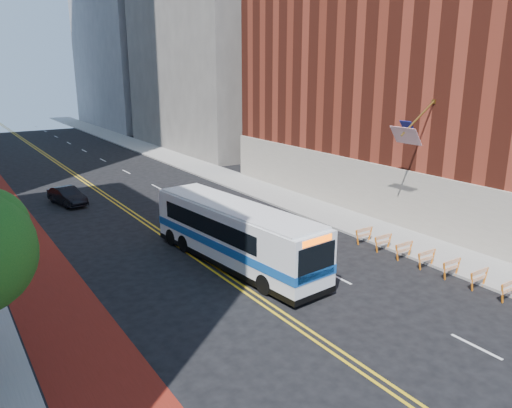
% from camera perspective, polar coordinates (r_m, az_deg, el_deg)
% --- Properties ---
extents(ground, '(160.00, 160.00, 0.00)m').
position_cam_1_polar(ground, '(19.70, 10.66, -17.21)').
color(ground, black).
rests_on(ground, ground).
extents(sidewalk_right, '(4.00, 140.00, 0.15)m').
position_cam_1_polar(sidewalk_right, '(49.14, -3.54, 3.14)').
color(sidewalk_right, gray).
rests_on(sidewalk_right, ground).
extents(center_line_inner, '(0.14, 140.00, 0.01)m').
position_cam_1_polar(center_line_inner, '(44.54, -17.24, 1.07)').
color(center_line_inner, gold).
rests_on(center_line_inner, ground).
extents(center_line_outer, '(0.14, 140.00, 0.01)m').
position_cam_1_polar(center_line_outer, '(44.63, -16.80, 1.13)').
color(center_line_outer, gold).
rests_on(center_line_outer, ground).
extents(lane_dashes, '(0.14, 98.20, 0.01)m').
position_cam_1_polar(lane_dashes, '(53.44, -14.60, 3.59)').
color(lane_dashes, silver).
rests_on(lane_dashes, ground).
extents(brick_building, '(18.73, 36.00, 22.00)m').
position_cam_1_polar(brick_building, '(41.26, 22.38, 14.93)').
color(brick_building, maroon).
rests_on(brick_building, ground).
extents(construction_barriers, '(1.42, 10.91, 1.00)m').
position_cam_1_polar(construction_barriers, '(28.04, 20.16, -6.15)').
color(construction_barriers, orange).
rests_on(construction_barriers, ground).
extents(transit_bus, '(3.87, 12.45, 3.37)m').
position_cam_1_polar(transit_bus, '(27.27, -2.51, -3.35)').
color(transit_bus, white).
rests_on(transit_bus, ground).
extents(car_b, '(2.33, 4.42, 1.39)m').
position_cam_1_polar(car_b, '(41.97, -20.77, 0.87)').
color(car_b, black).
rests_on(car_b, ground).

